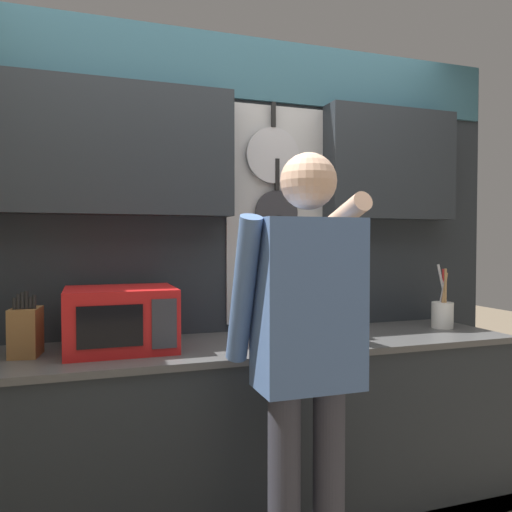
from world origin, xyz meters
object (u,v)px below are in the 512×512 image
utensil_crock (442,313)px  person (306,339)px  microwave (121,319)px  knife_block (26,331)px

utensil_crock → person: person is taller
utensil_crock → person: (-1.09, -0.59, 0.03)m
microwave → person: bearing=-43.4°
microwave → utensil_crock: 1.72m
knife_block → person: 1.16m
utensil_crock → knife_block: bearing=-180.0°
utensil_crock → person: size_ratio=0.21×
utensil_crock → person: bearing=-151.6°
microwave → knife_block: 0.38m
person → utensil_crock: bearing=28.4°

